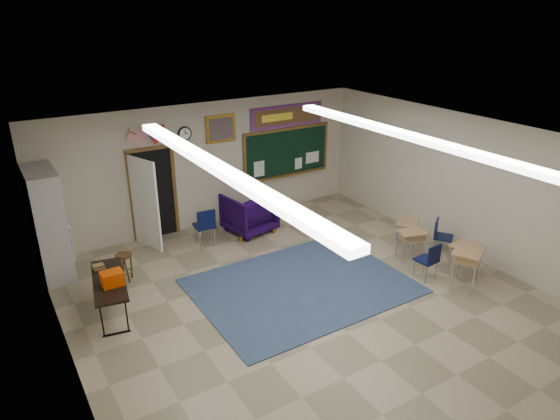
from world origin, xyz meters
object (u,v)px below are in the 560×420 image
wooden_stool (125,267)px  wingback_armchair (249,212)px  student_desk_front_left (411,244)px  folding_table (111,294)px  student_desk_front_right (407,234)px

wooden_stool → wingback_armchair: bearing=13.4°
student_desk_front_left → wooden_stool: bearing=172.7°
wooden_stool → folding_table: bearing=-117.6°
student_desk_front_left → student_desk_front_right: (0.29, 0.42, -0.00)m
wingback_armchair → wooden_stool: size_ratio=1.87×
student_desk_front_right → wooden_stool: (-5.66, 1.94, -0.08)m
wingback_armchair → folding_table: (-3.70, -1.74, -0.12)m
student_desk_front_right → wingback_armchair: bearing=99.1°
folding_table → student_desk_front_left: bearing=-2.7°
wingback_armchair → student_desk_front_left: (2.18, -3.11, -0.11)m
student_desk_front_left → folding_table: folding_table is taller
student_desk_front_left → folding_table: (-5.88, 1.37, -0.02)m
wingback_armchair → folding_table: wingback_armchair is taller
student_desk_front_right → folding_table: bearing=137.8°
folding_table → wooden_stool: size_ratio=2.92×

